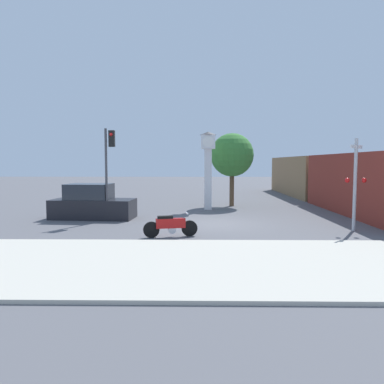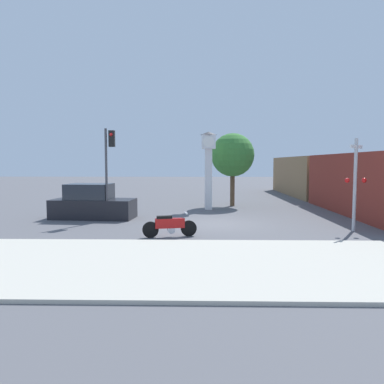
# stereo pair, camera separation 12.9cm
# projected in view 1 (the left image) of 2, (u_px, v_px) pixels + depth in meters

# --- Properties ---
(ground_plane) EXTENTS (120.00, 120.00, 0.00)m
(ground_plane) POSITION_uv_depth(u_px,v_px,m) (215.00, 224.00, 17.69)
(ground_plane) COLOR #56565B
(sidewalk_strip) EXTENTS (36.00, 6.00, 0.10)m
(sidewalk_strip) POSITION_uv_depth(u_px,v_px,m) (226.00, 263.00, 10.53)
(sidewalk_strip) COLOR #BCB7A8
(sidewalk_strip) RESTS_ON ground_plane
(motorcycle) EXTENTS (2.09, 0.66, 0.94)m
(motorcycle) POSITION_uv_depth(u_px,v_px,m) (170.00, 225.00, 14.51)
(motorcycle) COLOR black
(motorcycle) RESTS_ON ground_plane
(clock_tower) EXTENTS (1.01, 1.01, 4.78)m
(clock_tower) POSITION_uv_depth(u_px,v_px,m) (208.00, 159.00, 22.90)
(clock_tower) COLOR white
(clock_tower) RESTS_ON ground_plane
(freight_train) EXTENTS (2.80, 25.90, 3.40)m
(freight_train) POSITION_uv_depth(u_px,v_px,m) (326.00, 179.00, 27.19)
(freight_train) COLOR maroon
(freight_train) RESTS_ON ground_plane
(traffic_light) EXTENTS (0.50, 0.35, 4.56)m
(traffic_light) POSITION_uv_depth(u_px,v_px,m) (109.00, 158.00, 18.35)
(traffic_light) COLOR #47474C
(traffic_light) RESTS_ON ground_plane
(railroad_crossing_signal) EXTENTS (0.90, 0.82, 3.90)m
(railroad_crossing_signal) POSITION_uv_depth(u_px,v_px,m) (355.00, 181.00, 15.72)
(railroad_crossing_signal) COLOR #B7B7BC
(railroad_crossing_signal) RESTS_ON ground_plane
(street_tree) EXTENTS (2.86, 2.86, 4.83)m
(street_tree) POSITION_uv_depth(u_px,v_px,m) (232.00, 155.00, 24.68)
(street_tree) COLOR brown
(street_tree) RESTS_ON ground_plane
(parked_car) EXTENTS (4.33, 2.13, 1.80)m
(parked_car) POSITION_uv_depth(u_px,v_px,m) (92.00, 204.00, 19.36)
(parked_car) COLOR black
(parked_car) RESTS_ON ground_plane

